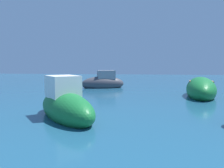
% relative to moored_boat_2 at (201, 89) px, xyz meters
% --- Properties ---
extents(moored_boat_2, '(2.71, 5.07, 1.64)m').
position_rel_moored_boat_2_xyz_m(moored_boat_2, '(0.00, 0.00, 0.00)').
color(moored_boat_2, '#197233').
rests_on(moored_boat_2, ground).
extents(moored_boat_5, '(4.03, 2.51, 1.84)m').
position_rel_moored_boat_2_xyz_m(moored_boat_5, '(-7.16, 4.37, 0.02)').
color(moored_boat_5, '#3F3F47').
rests_on(moored_boat_5, ground).
extents(moored_boat_6, '(3.74, 4.11, 1.95)m').
position_rel_moored_boat_2_xyz_m(moored_boat_6, '(-6.89, -6.55, 0.03)').
color(moored_boat_6, '#197233').
rests_on(moored_boat_6, ground).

